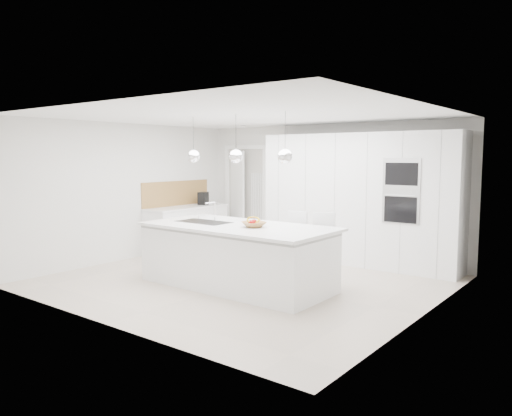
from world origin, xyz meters
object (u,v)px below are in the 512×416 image
Objects in this scene: island_base at (236,257)px; espresso_machine at (203,198)px; bar_stool_left at (293,246)px; fruit_bowl at (254,224)px; bar_stool_right at (319,249)px.

espresso_machine is at bearing 142.20° from island_base.
espresso_machine is 3.21m from bar_stool_left.
espresso_machine is at bearing 145.58° from fruit_bowl.
espresso_machine reaches higher than bar_stool_left.
bar_stool_left is at bearing 81.52° from fruit_bowl.
bar_stool_right is (0.48, -0.02, 0.01)m from bar_stool_left.
island_base is at bearing -59.09° from espresso_machine.
island_base is 3.26m from espresso_machine.
island_base is at bearing -176.62° from fruit_bowl.
island_base is 0.95m from bar_stool_left.
island_base is 1.23m from bar_stool_right.
bar_stool_left is at bearing 62.88° from island_base.
bar_stool_left is at bearing -42.04° from espresso_machine.
espresso_machine is (-2.84, 1.94, 0.09)m from fruit_bowl.
fruit_bowl is at bearing 3.38° from island_base.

